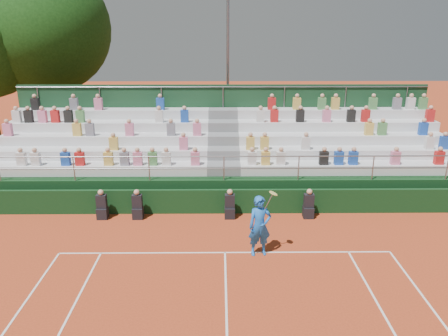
{
  "coord_description": "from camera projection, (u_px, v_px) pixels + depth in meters",
  "views": [
    {
      "loc": [
        -0.16,
        -12.84,
        7.23
      ],
      "look_at": [
        0.0,
        3.5,
        1.8
      ],
      "focal_mm": 35.0,
      "sensor_mm": 36.0,
      "label": 1
    }
  ],
  "objects": [
    {
      "name": "ground",
      "position": [
        225.0,
        253.0,
        14.47
      ],
      "size": [
        90.0,
        90.0,
        0.0
      ],
      "primitive_type": "plane",
      "color": "#B6411E",
      "rests_on": "ground"
    },
    {
      "name": "courtside_wall",
      "position": [
        224.0,
        201.0,
        17.34
      ],
      "size": [
        20.0,
        0.15,
        1.0
      ],
      "primitive_type": "cube",
      "color": "black",
      "rests_on": "ground"
    },
    {
      "name": "line_officials",
      "position": [
        195.0,
        207.0,
        16.91
      ],
      "size": [
        8.42,
        0.4,
        1.19
      ],
      "color": "black",
      "rests_on": "ground"
    },
    {
      "name": "grandstand",
      "position": [
        223.0,
        163.0,
        20.24
      ],
      "size": [
        20.0,
        5.2,
        4.4
      ],
      "color": "black",
      "rests_on": "ground"
    },
    {
      "name": "tennis_player",
      "position": [
        260.0,
        226.0,
        14.06
      ],
      "size": [
        0.94,
        0.6,
        2.22
      ],
      "color": "blue",
      "rests_on": "ground"
    },
    {
      "name": "tree_east",
      "position": [
        46.0,
        28.0,
        24.83
      ],
      "size": [
        7.29,
        7.29,
        10.61
      ],
      "color": "#3D2516",
      "rests_on": "ground"
    },
    {
      "name": "floodlight_mast",
      "position": [
        228.0,
        60.0,
        24.63
      ],
      "size": [
        0.6,
        0.25,
        9.19
      ],
      "color": "gray",
      "rests_on": "ground"
    }
  ]
}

